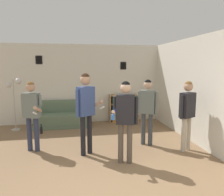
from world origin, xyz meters
TOP-DOWN VIEW (x-y plane):
  - wall_back at (-0.00, 4.81)m, footprint 7.66×0.08m
  - wall_right at (2.66, 2.39)m, footprint 0.06×7.18m
  - couch at (-0.76, 4.38)m, footprint 1.80×0.80m
  - bookshelf at (1.36, 4.59)m, footprint 1.02×0.30m
  - floor_lamp at (-2.16, 4.14)m, footprint 0.46×0.28m
  - person_player_foreground_left at (-1.34, 2.30)m, footprint 0.48×0.55m
  - person_player_foreground_center at (-0.13, 1.88)m, footprint 0.61×0.39m
  - person_watcher_holding_cup at (0.62, 1.30)m, footprint 0.56×0.38m
  - person_spectator_near_bookshelf at (1.40, 2.22)m, footprint 0.43×0.36m
  - person_spectator_far_right at (2.16, 1.68)m, footprint 0.45×0.34m
  - bottle_on_floor at (-1.34, 3.63)m, footprint 0.07×0.07m

SIDE VIEW (x-z plane):
  - bottle_on_floor at x=-1.34m, z-range -0.03..0.26m
  - couch at x=-0.76m, z-range -0.13..0.69m
  - bookshelf at x=1.36m, z-range 0.00..0.96m
  - person_player_foreground_left at x=-1.34m, z-range 0.18..1.80m
  - person_spectator_far_right at x=2.16m, z-range 0.18..1.81m
  - person_spectator_near_bookshelf at x=1.40m, z-range 0.18..1.83m
  - person_watcher_holding_cup at x=0.62m, z-range 0.19..1.87m
  - person_player_foreground_center at x=-0.13m, z-range 0.23..2.04m
  - floor_lamp at x=-2.16m, z-range 0.40..2.00m
  - wall_right at x=2.66m, z-range 0.00..2.70m
  - wall_back at x=0.00m, z-range 0.00..2.70m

